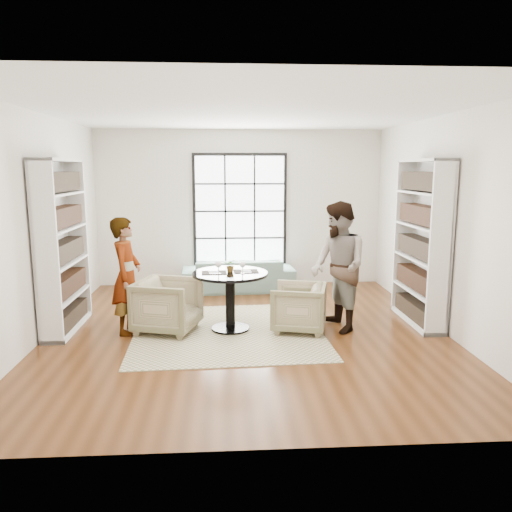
{
  "coord_description": "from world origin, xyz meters",
  "views": [
    {
      "loc": [
        -0.3,
        -6.72,
        2.26
      ],
      "look_at": [
        0.15,
        0.4,
        1.01
      ],
      "focal_mm": 35.0,
      "sensor_mm": 36.0,
      "label": 1
    }
  ],
  "objects": [
    {
      "name": "armchair_left",
      "position": [
        -1.11,
        0.09,
        0.37
      ],
      "size": [
        1.01,
        1.0,
        0.75
      ],
      "primitive_type": "imported",
      "rotation": [
        0.0,
        0.0,
        1.29
      ],
      "color": "tan",
      "rests_on": "ground"
    },
    {
      "name": "cutlery_left",
      "position": [
        -0.45,
        0.07,
        0.85
      ],
      "size": [
        0.15,
        0.23,
        0.01
      ],
      "primitive_type": null,
      "rotation": [
        0.0,
        0.0,
        0.04
      ],
      "color": "silver",
      "rests_on": "placemat_left"
    },
    {
      "name": "ground",
      "position": [
        0.0,
        0.0,
        0.0
      ],
      "size": [
        6.0,
        6.0,
        0.0
      ],
      "primitive_type": "plane",
      "color": "#552E14"
    },
    {
      "name": "pedestal_table",
      "position": [
        -0.23,
        0.09,
        0.6
      ],
      "size": [
        1.05,
        1.05,
        0.84
      ],
      "rotation": [
        0.0,
        0.0,
        0.04
      ],
      "color": "black",
      "rests_on": "ground"
    },
    {
      "name": "wine_glass_left",
      "position": [
        -0.39,
        -0.02,
        0.97
      ],
      "size": [
        0.09,
        0.09,
        0.19
      ],
      "color": "silver",
      "rests_on": "pedestal_table"
    },
    {
      "name": "cutlery_right",
      "position": [
        -0.01,
        0.13,
        0.85
      ],
      "size": [
        0.15,
        0.23,
        0.01
      ],
      "primitive_type": null,
      "rotation": [
        0.0,
        0.0,
        0.04
      ],
      "color": "silver",
      "rests_on": "placemat_right"
    },
    {
      "name": "wine_glass_right",
      "position": [
        -0.06,
        -0.0,
        0.96
      ],
      "size": [
        0.08,
        0.08,
        0.17
      ],
      "color": "silver",
      "rests_on": "pedestal_table"
    },
    {
      "name": "placemat_right",
      "position": [
        -0.01,
        0.13,
        0.84
      ],
      "size": [
        0.35,
        0.27,
        0.01
      ],
      "primitive_type": "cube",
      "rotation": [
        0.0,
        0.0,
        0.04
      ],
      "color": "black",
      "rests_on": "pedestal_table"
    },
    {
      "name": "armchair_right",
      "position": [
        0.73,
        0.01,
        0.34
      ],
      "size": [
        0.89,
        0.88,
        0.67
      ],
      "primitive_type": "imported",
      "rotation": [
        0.0,
        0.0,
        -1.82
      ],
      "color": "#BCB486",
      "rests_on": "ground"
    },
    {
      "name": "placemat_left",
      "position": [
        -0.45,
        0.07,
        0.84
      ],
      "size": [
        0.35,
        0.27,
        0.01
      ],
      "primitive_type": "cube",
      "rotation": [
        0.0,
        0.0,
        0.04
      ],
      "color": "black",
      "rests_on": "pedestal_table"
    },
    {
      "name": "sofa",
      "position": [
        -0.05,
        2.45,
        0.3
      ],
      "size": [
        2.11,
        0.91,
        0.61
      ],
      "primitive_type": "imported",
      "rotation": [
        0.0,
        0.0,
        3.19
      ],
      "color": "gray",
      "rests_on": "ground"
    },
    {
      "name": "rug",
      "position": [
        -0.27,
        0.01,
        0.01
      ],
      "size": [
        2.71,
        2.71,
        0.01
      ],
      "primitive_type": "cube",
      "rotation": [
        0.0,
        0.0,
        0.04
      ],
      "color": "#BFB18F",
      "rests_on": "ground"
    },
    {
      "name": "flower_centerpiece",
      "position": [
        -0.22,
        0.12,
        0.93
      ],
      "size": [
        0.19,
        0.17,
        0.18
      ],
      "primitive_type": "imported",
      "rotation": [
        0.0,
        0.0,
        -0.17
      ],
      "color": "gray",
      "rests_on": "pedestal_table"
    },
    {
      "name": "room_shell",
      "position": [
        0.0,
        0.54,
        1.26
      ],
      "size": [
        6.0,
        6.01,
        6.0
      ],
      "color": "silver",
      "rests_on": "ground"
    },
    {
      "name": "person_right",
      "position": [
        1.28,
        0.01,
        0.91
      ],
      "size": [
        0.88,
        1.02,
        1.82
      ],
      "primitive_type": "imported",
      "rotation": [
        0.0,
        0.0,
        -1.33
      ],
      "color": "gray",
      "rests_on": "ground"
    },
    {
      "name": "person_left",
      "position": [
        -1.66,
        0.09,
        0.81
      ],
      "size": [
        0.44,
        0.62,
        1.62
      ],
      "primitive_type": "imported",
      "rotation": [
        0.0,
        0.0,
        1.48
      ],
      "color": "gray",
      "rests_on": "ground"
    }
  ]
}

